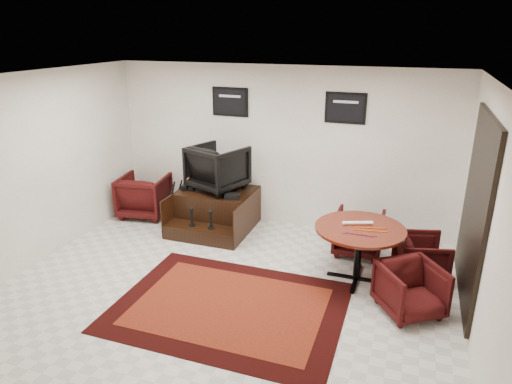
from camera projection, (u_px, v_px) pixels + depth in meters
ground at (225, 291)px, 6.17m from camera, size 6.00×6.00×0.00m
room_shell at (256, 165)px, 5.56m from camera, size 6.02×5.02×2.81m
area_rug at (229, 306)px, 5.82m from camera, size 2.87×2.15×0.01m
shine_podium at (216, 211)px, 8.07m from camera, size 1.31×1.34×0.67m
shine_chair at (218, 165)px, 7.93m from camera, size 1.08×1.05×0.87m
shoes_pair at (189, 187)px, 8.06m from camera, size 0.27×0.30×0.09m
polish_kit at (232, 196)px, 7.61m from camera, size 0.27×0.22×0.08m
umbrella_black at (169, 203)px, 8.06m from camera, size 0.33×0.12×0.89m
umbrella_hooked at (177, 200)px, 8.20m from camera, size 0.33×0.12×0.87m
armchair_side at (144, 194)px, 8.56m from camera, size 0.95×0.90×0.86m
meeting_table at (360, 234)px, 6.22m from camera, size 1.23×1.23×0.80m
table_chair_back at (359, 231)px, 7.12m from camera, size 0.72×0.68×0.74m
table_chair_window at (422, 255)px, 6.41m from camera, size 0.77×0.80×0.68m
table_chair_corner at (411, 287)px, 5.60m from camera, size 0.93×0.92×0.71m
paper_roll at (358, 223)px, 6.27m from camera, size 0.41×0.19×0.05m
table_clutter at (368, 231)px, 6.08m from camera, size 0.57×0.36×0.01m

